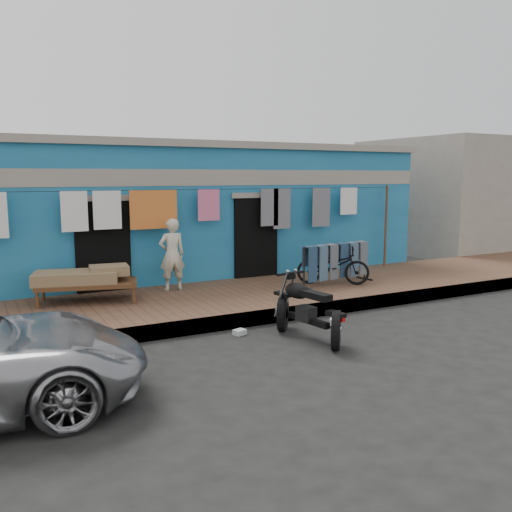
{
  "coord_description": "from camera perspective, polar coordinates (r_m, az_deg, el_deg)",
  "views": [
    {
      "loc": [
        -4.52,
        -6.58,
        2.59
      ],
      "look_at": [
        0.0,
        2.0,
        1.15
      ],
      "focal_mm": 38.0,
      "sensor_mm": 36.0,
      "label": 1
    }
  ],
  "objects": [
    {
      "name": "ground",
      "position": [
        8.39,
        6.47,
        -9.58
      ],
      "size": [
        80.0,
        80.0,
        0.0
      ],
      "primitive_type": "plane",
      "color": "black",
      "rests_on": "ground"
    },
    {
      "name": "charpoy",
      "position": [
        10.58,
        -17.31,
        -2.95
      ],
      "size": [
        2.34,
        1.83,
        0.64
      ],
      "primitive_type": null,
      "rotation": [
        0.0,
        0.0,
        -0.26
      ],
      "color": "brown",
      "rests_on": "sidewalk"
    },
    {
      "name": "sidewalk",
      "position": [
        10.88,
        -2.46,
        -4.66
      ],
      "size": [
        28.0,
        3.0,
        0.25
      ],
      "primitive_type": "cube",
      "color": "brown",
      "rests_on": "ground"
    },
    {
      "name": "litter_b",
      "position": [
        9.71,
        8.19,
        -6.83
      ],
      "size": [
        0.22,
        0.23,
        0.09
      ],
      "primitive_type": "cube",
      "rotation": [
        0.0,
        0.0,
        0.89
      ],
      "color": "silver",
      "rests_on": "ground"
    },
    {
      "name": "motorcycle",
      "position": [
        8.66,
        5.51,
        -5.47
      ],
      "size": [
        1.04,
        1.76,
        1.03
      ],
      "primitive_type": null,
      "rotation": [
        0.0,
        0.0,
        0.15
      ],
      "color": "black",
      "rests_on": "ground"
    },
    {
      "name": "curb",
      "position": [
        9.62,
        1.26,
        -6.4
      ],
      "size": [
        28.0,
        0.1,
        0.25
      ],
      "primitive_type": "cube",
      "color": "gray",
      "rests_on": "ground"
    },
    {
      "name": "jeans_rack",
      "position": [
        11.91,
        8.4,
        -0.75
      ],
      "size": [
        1.99,
        0.85,
        0.91
      ],
      "primitive_type": null,
      "rotation": [
        0.0,
        0.0,
        0.13
      ],
      "color": "black",
      "rests_on": "sidewalk"
    },
    {
      "name": "building",
      "position": [
        14.33,
        -9.37,
        4.71
      ],
      "size": [
        12.2,
        5.2,
        3.36
      ],
      "color": "#1B618E",
      "rests_on": "ground"
    },
    {
      "name": "bicycle",
      "position": [
        11.85,
        8.11,
        -0.57
      ],
      "size": [
        1.58,
        1.34,
        1.0
      ],
      "primitive_type": "imported",
      "rotation": [
        0.0,
        0.0,
        0.96
      ],
      "color": "black",
      "rests_on": "sidewalk"
    },
    {
      "name": "litter_c",
      "position": [
        9.71,
        8.3,
        -6.9
      ],
      "size": [
        0.21,
        0.22,
        0.07
      ],
      "primitive_type": "cube",
      "rotation": [
        0.0,
        0.0,
        1.07
      ],
      "color": "silver",
      "rests_on": "ground"
    },
    {
      "name": "clothesline",
      "position": [
        11.68,
        -6.1,
        4.56
      ],
      "size": [
        10.06,
        0.06,
        2.1
      ],
      "color": "brown",
      "rests_on": "sidewalk"
    },
    {
      "name": "neighbor_right",
      "position": [
        20.64,
        21.14,
        5.96
      ],
      "size": [
        6.0,
        5.0,
        3.8
      ],
      "primitive_type": "cube",
      "color": "#9E9384",
      "rests_on": "ground"
    },
    {
      "name": "litter_a",
      "position": [
        8.99,
        -1.73,
        -8.01
      ],
      "size": [
        0.23,
        0.2,
        0.09
      ],
      "primitive_type": "cube",
      "rotation": [
        0.0,
        0.0,
        0.33
      ],
      "color": "silver",
      "rests_on": "ground"
    },
    {
      "name": "seated_person",
      "position": [
        11.23,
        -8.83,
        0.16
      ],
      "size": [
        0.54,
        0.37,
        1.48
      ],
      "primitive_type": "imported",
      "rotation": [
        0.0,
        0.0,
        3.12
      ],
      "color": "beige",
      "rests_on": "sidewalk"
    }
  ]
}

